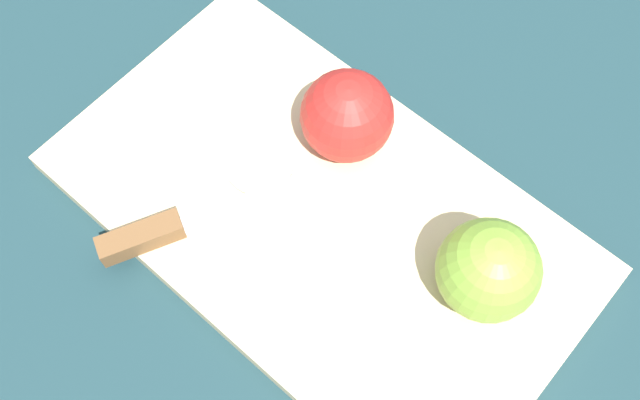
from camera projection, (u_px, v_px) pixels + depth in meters
ground_plane at (320, 220)px, 0.60m from camera, size 4.00×4.00×0.00m
cutting_board at (320, 216)px, 0.59m from camera, size 0.42×0.25×0.02m
apple_half_left at (488, 270)px, 0.52m from camera, size 0.07×0.07×0.07m
apple_half_right at (347, 116)px, 0.57m from camera, size 0.07×0.07×0.07m
knife at (159, 232)px, 0.56m from camera, size 0.09×0.16×0.02m
apple_slice at (257, 168)px, 0.59m from camera, size 0.05×0.05×0.00m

